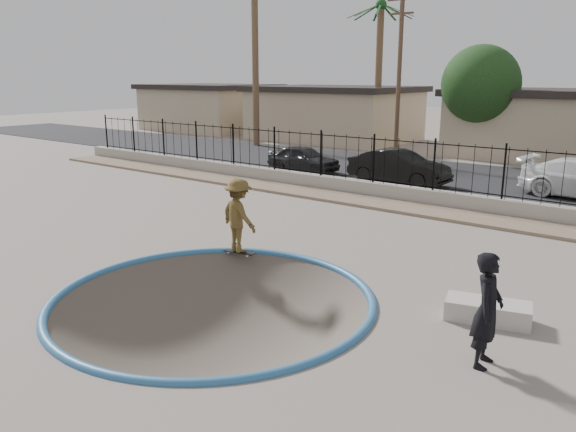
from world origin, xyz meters
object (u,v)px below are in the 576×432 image
(skater, at_px, (239,219))
(car_b, at_px, (399,167))
(videographer, at_px, (487,310))
(car_a, at_px, (303,158))
(skateboard, at_px, (239,252))
(concrete_ledge, at_px, (488,311))

(skater, distance_m, car_b, 11.80)
(skater, height_order, videographer, skater)
(car_a, bearing_deg, skateboard, -151.13)
(concrete_ledge, xyz_separation_m, car_a, (-13.20, 11.84, 0.48))
(skater, height_order, concrete_ledge, skater)
(skater, bearing_deg, skateboard, 147.26)
(videographer, height_order, car_b, videographer)
(car_b, bearing_deg, videographer, -146.97)
(car_b, bearing_deg, skater, -172.89)
(concrete_ledge, bearing_deg, skater, 179.13)
(skateboard, relative_size, concrete_ledge, 0.58)
(skater, bearing_deg, concrete_ledge, -168.61)
(skater, height_order, skateboard, skater)
(car_a, bearing_deg, car_b, -90.03)
(skateboard, xyz_separation_m, videographer, (7.26, -1.88, 0.92))
(videographer, xyz_separation_m, car_a, (-13.74, 13.61, -0.30))
(skateboard, relative_size, car_a, 0.25)
(car_b, bearing_deg, skateboard, -172.89)
(concrete_ledge, relative_size, car_b, 0.36)
(car_b, bearing_deg, concrete_ledge, -145.00)
(concrete_ledge, distance_m, car_a, 17.74)
(concrete_ledge, height_order, car_a, car_a)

